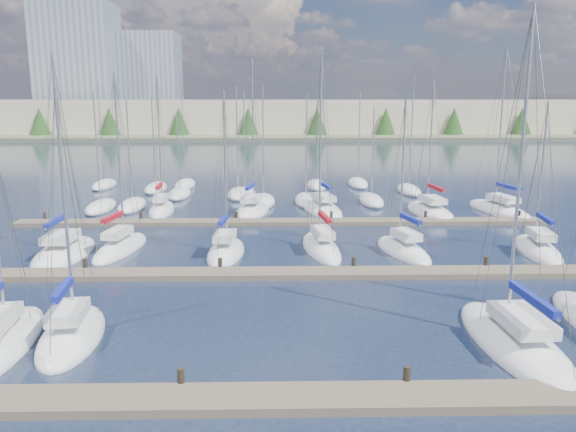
{
  "coord_description": "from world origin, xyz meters",
  "views": [
    {
      "loc": [
        -0.59,
        -15.34,
        10.12
      ],
      "look_at": [
        0.0,
        14.0,
        4.0
      ],
      "focal_mm": 35.0,
      "sensor_mm": 36.0,
      "label": 1
    }
  ],
  "objects_px": {
    "sailboat_m": "(538,250)",
    "sailboat_r": "(499,210)",
    "sailboat_e": "(514,342)",
    "sailboat_b": "(1,343)",
    "sailboat_p": "(322,209)",
    "sailboat_i": "(121,248)",
    "sailboat_k": "(321,247)",
    "sailboat_o": "(253,210)",
    "sailboat_n": "(162,210)",
    "sailboat_l": "(403,250)",
    "sailboat_q": "(430,212)",
    "sailboat_h": "(64,253)",
    "sailboat_j": "(226,252)",
    "sailboat_c": "(72,335)"
  },
  "relations": [
    {
      "from": "sailboat_m",
      "to": "sailboat_r",
      "type": "height_order",
      "value": "sailboat_r"
    },
    {
      "from": "sailboat_e",
      "to": "sailboat_b",
      "type": "xyz_separation_m",
      "value": [
        -21.44,
        0.39,
        -0.01
      ]
    },
    {
      "from": "sailboat_p",
      "to": "sailboat_i",
      "type": "xyz_separation_m",
      "value": [
        -14.84,
        -13.61,
        0.01
      ]
    },
    {
      "from": "sailboat_k",
      "to": "sailboat_r",
      "type": "xyz_separation_m",
      "value": [
        17.35,
        12.94,
        -0.0
      ]
    },
    {
      "from": "sailboat_k",
      "to": "sailboat_o",
      "type": "distance_m",
      "value": 14.21
    },
    {
      "from": "sailboat_k",
      "to": "sailboat_n",
      "type": "relative_size",
      "value": 0.95
    },
    {
      "from": "sailboat_l",
      "to": "sailboat_r",
      "type": "xyz_separation_m",
      "value": [
        11.9,
        13.75,
        0.0
      ]
    },
    {
      "from": "sailboat_q",
      "to": "sailboat_m",
      "type": "bearing_deg",
      "value": -80.11
    },
    {
      "from": "sailboat_l",
      "to": "sailboat_b",
      "type": "height_order",
      "value": "sailboat_b"
    },
    {
      "from": "sailboat_o",
      "to": "sailboat_q",
      "type": "distance_m",
      "value": 16.1
    },
    {
      "from": "sailboat_l",
      "to": "sailboat_h",
      "type": "distance_m",
      "value": 22.56
    },
    {
      "from": "sailboat_k",
      "to": "sailboat_q",
      "type": "height_order",
      "value": "sailboat_q"
    },
    {
      "from": "sailboat_r",
      "to": "sailboat_e",
      "type": "bearing_deg",
      "value": -120.42
    },
    {
      "from": "sailboat_e",
      "to": "sailboat_r",
      "type": "height_order",
      "value": "sailboat_r"
    },
    {
      "from": "sailboat_p",
      "to": "sailboat_o",
      "type": "distance_m",
      "value": 6.42
    },
    {
      "from": "sailboat_e",
      "to": "sailboat_m",
      "type": "bearing_deg",
      "value": 59.76
    },
    {
      "from": "sailboat_l",
      "to": "sailboat_k",
      "type": "xyz_separation_m",
      "value": [
        -5.45,
        0.82,
        0.01
      ]
    },
    {
      "from": "sailboat_l",
      "to": "sailboat_j",
      "type": "relative_size",
      "value": 0.95
    },
    {
      "from": "sailboat_o",
      "to": "sailboat_b",
      "type": "bearing_deg",
      "value": -99.05
    },
    {
      "from": "sailboat_l",
      "to": "sailboat_o",
      "type": "distance_m",
      "value": 17.64
    },
    {
      "from": "sailboat_j",
      "to": "sailboat_e",
      "type": "xyz_separation_m",
      "value": [
        13.31,
        -14.36,
        -0.01
      ]
    },
    {
      "from": "sailboat_n",
      "to": "sailboat_m",
      "type": "distance_m",
      "value": 31.63
    },
    {
      "from": "sailboat_n",
      "to": "sailboat_h",
      "type": "height_order",
      "value": "sailboat_h"
    },
    {
      "from": "sailboat_n",
      "to": "sailboat_b",
      "type": "bearing_deg",
      "value": -95.32
    },
    {
      "from": "sailboat_m",
      "to": "sailboat_h",
      "type": "distance_m",
      "value": 31.65
    },
    {
      "from": "sailboat_e",
      "to": "sailboat_h",
      "type": "relative_size",
      "value": 1.06
    },
    {
      "from": "sailboat_q",
      "to": "sailboat_i",
      "type": "bearing_deg",
      "value": -159.42
    },
    {
      "from": "sailboat_j",
      "to": "sailboat_k",
      "type": "height_order",
      "value": "sailboat_k"
    },
    {
      "from": "sailboat_l",
      "to": "sailboat_b",
      "type": "relative_size",
      "value": 0.96
    },
    {
      "from": "sailboat_m",
      "to": "sailboat_b",
      "type": "xyz_separation_m",
      "value": [
        -29.11,
        -14.12,
        -0.0
      ]
    },
    {
      "from": "sailboat_l",
      "to": "sailboat_p",
      "type": "bearing_deg",
      "value": 93.74
    },
    {
      "from": "sailboat_m",
      "to": "sailboat_r",
      "type": "distance_m",
      "value": 14.06
    },
    {
      "from": "sailboat_c",
      "to": "sailboat_e",
      "type": "bearing_deg",
      "value": -9.72
    },
    {
      "from": "sailboat_i",
      "to": "sailboat_h",
      "type": "xyz_separation_m",
      "value": [
        -3.42,
        -1.13,
        -0.02
      ]
    },
    {
      "from": "sailboat_l",
      "to": "sailboat_h",
      "type": "xyz_separation_m",
      "value": [
        -22.56,
        -0.13,
        -0.0
      ]
    },
    {
      "from": "sailboat_j",
      "to": "sailboat_p",
      "type": "relative_size",
      "value": 0.77
    },
    {
      "from": "sailboat_m",
      "to": "sailboat_h",
      "type": "relative_size",
      "value": 0.78
    },
    {
      "from": "sailboat_k",
      "to": "sailboat_j",
      "type": "bearing_deg",
      "value": -178.08
    },
    {
      "from": "sailboat_j",
      "to": "sailboat_c",
      "type": "height_order",
      "value": "sailboat_c"
    },
    {
      "from": "sailboat_b",
      "to": "sailboat_j",
      "type": "bearing_deg",
      "value": 53.86
    },
    {
      "from": "sailboat_p",
      "to": "sailboat_h",
      "type": "distance_m",
      "value": 23.47
    },
    {
      "from": "sailboat_o",
      "to": "sailboat_n",
      "type": "bearing_deg",
      "value": -173.53
    },
    {
      "from": "sailboat_n",
      "to": "sailboat_r",
      "type": "distance_m",
      "value": 30.94
    },
    {
      "from": "sailboat_c",
      "to": "sailboat_m",
      "type": "bearing_deg",
      "value": 20.54
    },
    {
      "from": "sailboat_c",
      "to": "sailboat_q",
      "type": "distance_m",
      "value": 35.0
    },
    {
      "from": "sailboat_p",
      "to": "sailboat_k",
      "type": "bearing_deg",
      "value": -105.47
    },
    {
      "from": "sailboat_j",
      "to": "sailboat_q",
      "type": "distance_m",
      "value": 21.82
    },
    {
      "from": "sailboat_c",
      "to": "sailboat_h",
      "type": "height_order",
      "value": "sailboat_h"
    },
    {
      "from": "sailboat_m",
      "to": "sailboat_b",
      "type": "height_order",
      "value": "sailboat_b"
    },
    {
      "from": "sailboat_k",
      "to": "sailboat_i",
      "type": "height_order",
      "value": "sailboat_i"
    }
  ]
}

